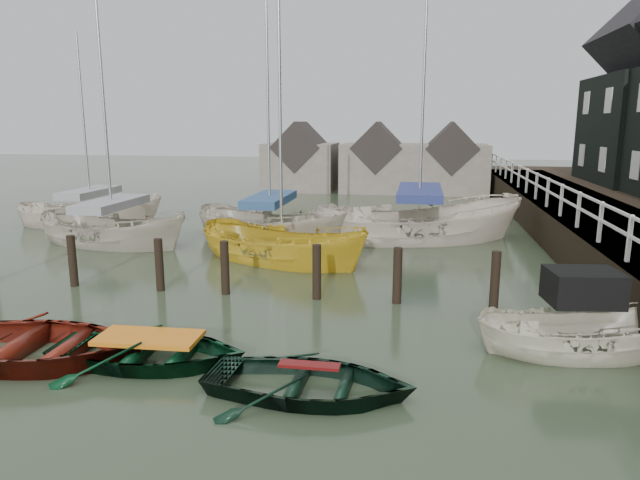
% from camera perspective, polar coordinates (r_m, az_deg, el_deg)
% --- Properties ---
extents(ground, '(120.00, 120.00, 0.00)m').
position_cam_1_polar(ground, '(11.99, -8.67, -9.82)').
color(ground, '#2F3D27').
rests_on(ground, ground).
extents(pier, '(3.04, 32.00, 2.70)m').
position_cam_1_polar(pier, '(21.67, 25.35, 0.86)').
color(pier, black).
rests_on(pier, ground).
extents(mooring_pilings, '(13.72, 0.22, 1.80)m').
position_cam_1_polar(mooring_pilings, '(14.88, -9.15, -3.52)').
color(mooring_pilings, black).
rests_on(mooring_pilings, ground).
extents(far_sheds, '(14.00, 4.08, 4.39)m').
position_cam_1_polar(far_sheds, '(36.74, 5.55, 7.77)').
color(far_sheds, '#665B51').
rests_on(far_sheds, ground).
extents(rowboat_red, '(4.70, 3.48, 0.94)m').
position_cam_1_polar(rowboat_red, '(12.15, -26.96, -10.73)').
color(rowboat_red, '#5D170D').
rests_on(rowboat_red, ground).
extents(rowboat_green, '(3.72, 2.73, 0.75)m').
position_cam_1_polar(rowboat_green, '(11.24, -16.59, -11.71)').
color(rowboat_green, black).
rests_on(rowboat_green, ground).
extents(rowboat_dkgreen, '(3.56, 2.60, 0.72)m').
position_cam_1_polar(rowboat_dkgreen, '(9.66, -1.06, -15.21)').
color(rowboat_dkgreen, black).
rests_on(rowboat_dkgreen, ground).
extents(motorboat, '(4.14, 2.00, 2.38)m').
position_cam_1_polar(motorboat, '(12.20, 24.54, -9.85)').
color(motorboat, beige).
rests_on(motorboat, ground).
extents(sailboat_a, '(6.77, 3.82, 11.94)m').
position_cam_1_polar(sailboat_a, '(22.10, -19.89, -0.22)').
color(sailboat_a, '#BDB4A2').
rests_on(sailboat_a, ground).
extents(sailboat_b, '(7.03, 4.60, 10.90)m').
position_cam_1_polar(sailboat_b, '(21.79, -4.99, 0.27)').
color(sailboat_b, beige).
rests_on(sailboat_b, ground).
extents(sailboat_c, '(6.72, 4.71, 9.84)m').
position_cam_1_polar(sailboat_c, '(18.38, -3.81, -2.03)').
color(sailboat_c, gold).
rests_on(sailboat_c, ground).
extents(sailboat_d, '(8.43, 5.02, 12.22)m').
position_cam_1_polar(sailboat_d, '(21.89, 9.79, 0.19)').
color(sailboat_d, beige).
rests_on(sailboat_d, ground).
extents(sailboat_e, '(6.42, 4.04, 9.12)m').
position_cam_1_polar(sailboat_e, '(26.63, -21.84, 1.57)').
color(sailboat_e, beige).
rests_on(sailboat_e, ground).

